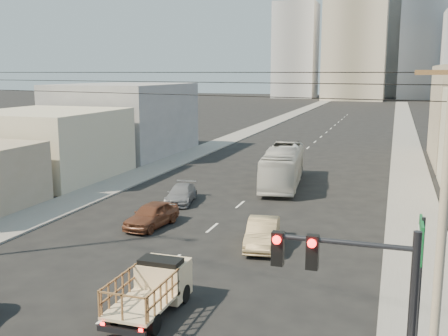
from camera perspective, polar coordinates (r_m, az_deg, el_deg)
The scene contains 18 objects.
sidewalk_left at distance 88.13m, azimuth 3.63°, elevation 4.34°, with size 3.50×180.00×0.12m, color slate.
sidewalk_right at distance 85.37m, azimuth 19.11°, elevation 3.60°, with size 3.50×180.00×0.12m, color slate.
lane_dashes at distance 69.24m, azimuth 9.51°, elevation 2.52°, with size 0.15×104.00×0.01m.
flatbed_pickup at distance 21.13m, azimuth -7.87°, elevation -12.58°, with size 1.95×4.41×1.90m.
city_bus at distance 43.81m, azimuth 6.43°, elevation 0.19°, with size 2.68×11.46×3.19m, color #BBBBB6.
sedan_brown at distance 32.29m, azimuth -7.87°, elevation -5.08°, with size 1.76×4.38×1.49m, color brown.
sedan_tan at distance 28.55m, azimuth 4.21°, elevation -7.08°, with size 1.59×4.56×1.50m, color #9D865C.
sedan_grey at distance 38.00m, azimuth -4.70°, elevation -2.84°, with size 1.79×4.39×1.27m, color slate.
traffic_signal at distance 12.50m, azimuth 14.92°, elevation -14.70°, with size 3.23×0.35×6.00m.
green_sign at distance 17.30m, azimuth 20.55°, elevation -9.06°, with size 0.18×1.60×5.00m.
utility_pole at distance 14.51m, azimuth 22.61°, elevation -6.93°, with size 1.80×0.24×10.00m.
overhead_wires at distance 19.28m, azimuth -14.02°, elevation 9.08°, with size 23.01×5.02×0.72m.
bldg_left_mid at distance 49.02m, azimuth -18.65°, elevation 2.45°, with size 11.00×12.00×6.00m, color #BFB79A.
bldg_left_far at distance 61.73m, azimuth -10.75°, elevation 5.27°, with size 12.00×16.00×8.00m, color gray.
high_rise_tower at distance 186.55m, azimuth 14.26°, elevation 16.45°, with size 20.00×20.00×60.00m, color gray.
midrise_ne at distance 200.29m, azimuth 20.89°, elevation 12.78°, with size 16.00×16.00×40.00m, color gray.
midrise_nw at distance 198.34m, azimuth 7.80°, elevation 12.51°, with size 15.00×15.00×34.00m, color gray.
midrise_back at distance 215.27m, azimuth 17.48°, elevation 13.30°, with size 18.00×18.00×44.00m, color gray.
Camera 1 is at (10.21, -14.85, 9.30)m, focal length 42.00 mm.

